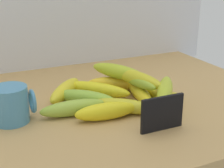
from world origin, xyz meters
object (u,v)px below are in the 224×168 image
object	(u,v)px
banana_5	(151,91)
banana_10	(138,81)
banana_6	(116,84)
banana_13	(118,72)
banana_1	(106,111)
banana_2	(74,108)
chalkboard_sign	(162,115)
banana_3	(85,98)
banana_4	(126,106)
banana_7	(65,90)
banana_11	(165,90)
banana_8	(139,91)
banana_0	(97,89)
banana_9	(159,102)
coffee_mug	(11,104)
banana_12	(137,78)

from	to	relation	value
banana_5	banana_10	bearing A→B (deg)	-174.45
banana_6	banana_13	world-z (taller)	banana_13
banana_1	banana_5	distance (cm)	20.13
banana_2	banana_10	world-z (taller)	banana_10
chalkboard_sign	banana_10	bearing A→B (deg)	78.31
chalkboard_sign	banana_10	distance (cm)	19.22
banana_3	banana_1	bearing A→B (deg)	-81.67
banana_2	banana_4	xyz separation A→B (cm)	(12.72, -4.22, -0.18)
banana_1	banana_7	size ratio (longest dim) A/B	0.87
banana_4	banana_6	bearing A→B (deg)	72.89
banana_4	banana_6	size ratio (longest dim) A/B	1.05
banana_7	banana_13	bearing A→B (deg)	-8.65
banana_11	banana_5	bearing A→B (deg)	81.82
banana_8	banana_10	xyz separation A→B (cm)	(-1.01, -0.87, 3.64)
banana_8	banana_1	bearing A→B (deg)	-147.96
banana_0	banana_6	xyz separation A→B (cm)	(7.27, 1.87, 0.06)
banana_9	banana_5	bearing A→B (deg)	74.05
banana_4	banana_8	size ratio (longest dim) A/B	0.87
banana_5	banana_7	world-z (taller)	banana_7
banana_13	banana_7	bearing A→B (deg)	171.35
banana_11	banana_3	bearing A→B (deg)	148.74
banana_0	banana_10	bearing A→B (deg)	-38.81
banana_2	banana_9	bearing A→B (deg)	-12.65
banana_5	banana_9	distance (cm)	8.35
banana_3	banana_5	size ratio (longest dim) A/B	0.94
coffee_mug	banana_8	bearing A→B (deg)	0.70
banana_1	banana_9	size ratio (longest dim) A/B	0.96
banana_4	banana_12	distance (cm)	11.52
banana_4	banana_7	size ratio (longest dim) A/B	0.98
banana_2	banana_9	size ratio (longest dim) A/B	1.05
banana_5	banana_13	size ratio (longest dim) A/B	0.97
chalkboard_sign	coffee_mug	xyz separation A→B (cm)	(-30.97, 19.18, 0.70)
banana_2	banana_8	distance (cm)	21.17
banana_3	banana_11	world-z (taller)	banana_11
banana_11	banana_13	world-z (taller)	banana_13
chalkboard_sign	banana_12	world-z (taller)	chalkboard_sign
banana_3	banana_12	size ratio (longest dim) A/B	0.93
banana_2	banana_10	distance (cm)	20.36
banana_4	banana_13	world-z (taller)	banana_13
banana_9	banana_13	distance (cm)	16.89
banana_11	banana_0	bearing A→B (deg)	128.59
banana_3	banana_12	xyz separation A→B (cm)	(15.27, -1.65, 4.02)
banana_1	banana_5	size ratio (longest dim) A/B	0.86
banana_1	banana_11	size ratio (longest dim) A/B	0.80
banana_8	banana_12	world-z (taller)	banana_12
banana_2	banana_5	distance (cm)	24.87
banana_11	banana_12	xyz separation A→B (cm)	(-3.18, 9.55, 0.80)
banana_3	banana_10	bearing A→B (deg)	-9.79
banana_8	banana_12	size ratio (longest dim) A/B	1.11
banana_3	banana_12	bearing A→B (deg)	-6.16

